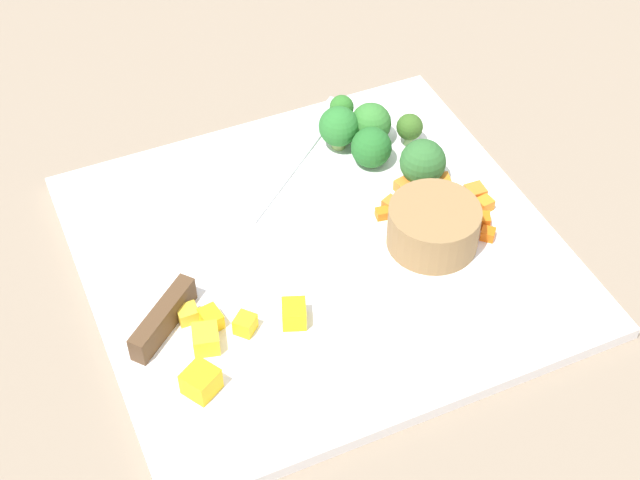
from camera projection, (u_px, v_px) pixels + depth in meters
ground_plane at (320, 257)px, 0.84m from camera, size 4.00×4.00×0.00m
cutting_board at (320, 253)px, 0.84m from camera, size 0.40×0.38×0.01m
prep_bowl at (433, 226)px, 0.82m from camera, size 0.08×0.08×0.04m
chef_knife at (207, 264)px, 0.81m from camera, size 0.30×0.25×0.02m
carrot_dice_0 at (485, 204)px, 0.86m from camera, size 0.01×0.01×0.01m
carrot_dice_1 at (442, 182)px, 0.88m from camera, size 0.02×0.02×0.01m
carrot_dice_2 at (383, 213)px, 0.85m from camera, size 0.01×0.01×0.01m
carrot_dice_3 at (488, 234)px, 0.84m from camera, size 0.02×0.02×0.01m
carrot_dice_4 at (390, 204)px, 0.86m from camera, size 0.02×0.02×0.01m
carrot_dice_5 at (421, 199)px, 0.87m from camera, size 0.02×0.02×0.01m
carrot_dice_6 at (405, 187)px, 0.88m from camera, size 0.02×0.02×0.01m
carrot_dice_7 at (482, 220)px, 0.85m from camera, size 0.02×0.02×0.01m
carrot_dice_8 at (476, 194)px, 0.87m from camera, size 0.02×0.02×0.01m
pepper_dice_0 at (294, 314)px, 0.77m from camera, size 0.03×0.03×0.02m
pepper_dice_1 at (201, 381)px, 0.72m from camera, size 0.03×0.03×0.02m
pepper_dice_2 at (211, 318)px, 0.77m from camera, size 0.02×0.02×0.01m
pepper_dice_3 at (206, 339)px, 0.75m from camera, size 0.03×0.03×0.02m
pepper_dice_4 at (188, 314)px, 0.77m from camera, size 0.02×0.02×0.01m
pepper_dice_5 at (245, 324)px, 0.76m from camera, size 0.02×0.02×0.02m
broccoli_floret_0 at (423, 163)px, 0.88m from camera, size 0.04×0.04×0.05m
broccoli_floret_1 at (342, 108)px, 0.94m from camera, size 0.02×0.02×0.03m
broccoli_floret_2 at (339, 127)px, 0.91m from camera, size 0.04×0.04×0.04m
broccoli_floret_3 at (371, 148)px, 0.90m from camera, size 0.04×0.04×0.04m
broccoli_floret_4 at (371, 124)px, 0.92m from camera, size 0.04×0.04×0.04m
broccoli_floret_5 at (410, 128)px, 0.92m from camera, size 0.03×0.03×0.03m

